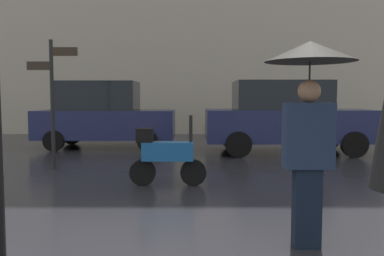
% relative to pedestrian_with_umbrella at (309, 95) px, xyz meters
% --- Properties ---
extents(pedestrian_with_umbrella, '(0.91, 0.91, 2.10)m').
position_rel_pedestrian_with_umbrella_xyz_m(pedestrian_with_umbrella, '(0.00, 0.00, 0.00)').
color(pedestrian_with_umbrella, black).
rests_on(pedestrian_with_umbrella, ground).
extents(parked_scooter, '(1.35, 0.32, 1.23)m').
position_rel_pedestrian_with_umbrella_xyz_m(parked_scooter, '(-1.64, 2.85, -1.01)').
color(parked_scooter, black).
rests_on(parked_scooter, ground).
extents(parked_car_left, '(4.16, 1.89, 2.04)m').
position_rel_pedestrian_with_umbrella_xyz_m(parked_car_left, '(-3.88, 8.17, -0.56)').
color(parked_car_left, '#1E234C').
rests_on(parked_car_left, ground).
extents(parked_car_right, '(4.59, 2.04, 2.01)m').
position_rel_pedestrian_with_umbrella_xyz_m(parked_car_right, '(1.44, 7.02, -0.55)').
color(parked_car_right, '#1E234C').
rests_on(parked_car_right, ground).
extents(street_signpost, '(1.08, 0.08, 2.77)m').
position_rel_pedestrian_with_umbrella_xyz_m(street_signpost, '(-4.17, 4.49, 0.12)').
color(street_signpost, black).
rests_on(street_signpost, ground).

